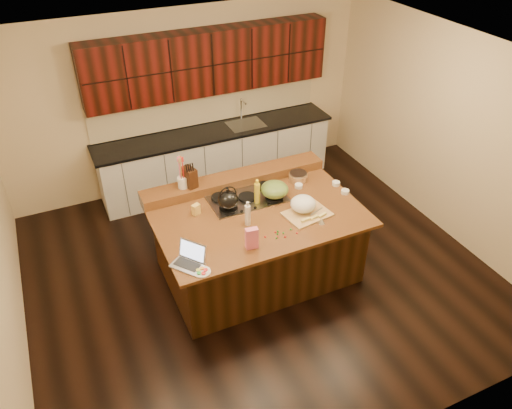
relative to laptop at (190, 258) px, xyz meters
name	(u,v)px	position (x,y,z in m)	size (l,w,h in m)	color
room	(258,181)	(1.00, 0.51, 0.37)	(5.52, 5.02, 2.72)	black
island	(258,243)	(1.00, 0.51, -0.51)	(2.40, 1.60, 0.92)	black
back_ledge	(235,179)	(1.00, 1.21, 0.00)	(2.40, 0.30, 0.12)	black
cooktop	(247,198)	(1.00, 0.81, -0.04)	(0.92, 0.52, 0.05)	gray
back_counter	(214,126)	(1.30, 2.74, 0.00)	(3.70, 0.66, 2.40)	silver
kettle	(228,200)	(0.70, 0.68, 0.10)	(0.24, 0.24, 0.22)	black
green_bowl	(275,189)	(1.30, 0.68, 0.08)	(0.34, 0.34, 0.18)	#536F2C
laptop	(190,258)	(0.00, 0.00, 0.00)	(0.39, 0.40, 0.22)	#B7B7BC
oil_bottle	(257,194)	(1.07, 0.69, 0.08)	(0.07, 0.07, 0.27)	gold
vinegar_bottle	(248,215)	(0.80, 0.36, 0.07)	(0.06, 0.06, 0.25)	silver
wooden_tray	(304,206)	(1.49, 0.28, 0.03)	(0.56, 0.44, 0.21)	tan
ramekin_a	(345,192)	(2.15, 0.43, -0.04)	(0.10, 0.10, 0.04)	white
ramekin_b	(336,183)	(2.15, 0.64, -0.04)	(0.10, 0.10, 0.04)	white
ramekin_c	(299,186)	(1.69, 0.79, -0.04)	(0.10, 0.10, 0.04)	white
strainer_bowl	(298,177)	(1.77, 0.94, -0.01)	(0.24, 0.24, 0.09)	#996B3F
kitchen_timer	(322,220)	(1.57, 0.03, -0.02)	(0.08, 0.08, 0.07)	silver
pink_bag	(252,238)	(0.68, -0.04, 0.06)	(0.13, 0.07, 0.25)	pink
candy_plate	(202,272)	(0.06, -0.18, -0.05)	(0.18, 0.18, 0.01)	white
package_box	(196,209)	(0.34, 0.78, 0.01)	(0.09, 0.06, 0.13)	#E0B44F
utensil_crock	(183,182)	(0.33, 1.21, 0.13)	(0.12, 0.12, 0.14)	white
knife_block	(189,177)	(0.41, 1.21, 0.18)	(0.12, 0.20, 0.24)	black
gumdrop_0	(285,237)	(1.08, -0.04, -0.05)	(0.02, 0.02, 0.02)	red
gumdrop_1	(291,229)	(1.19, 0.06, -0.05)	(0.02, 0.02, 0.02)	#198C26
gumdrop_2	(265,237)	(0.88, 0.05, -0.05)	(0.02, 0.02, 0.02)	red
gumdrop_3	(283,233)	(1.09, 0.03, -0.05)	(0.02, 0.02, 0.02)	#198C26
gumdrop_4	(257,234)	(0.82, 0.13, -0.05)	(0.02, 0.02, 0.02)	red
gumdrop_5	(277,234)	(1.02, 0.04, -0.05)	(0.02, 0.02, 0.02)	#198C26
gumdrop_6	(297,233)	(1.22, -0.03, -0.05)	(0.02, 0.02, 0.02)	red
gumdrop_7	(278,231)	(1.05, 0.08, -0.05)	(0.02, 0.02, 0.02)	#198C26
gumdrop_8	(275,232)	(1.02, 0.08, -0.05)	(0.02, 0.02, 0.02)	red
gumdrop_9	(277,238)	(0.98, -0.02, -0.05)	(0.02, 0.02, 0.02)	#198C26
gumdrop_10	(277,237)	(0.99, -0.01, -0.05)	(0.02, 0.02, 0.02)	red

